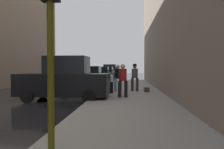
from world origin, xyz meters
TOP-DOWN VIEW (x-y plane):
  - sidewalk at (6.00, 0.00)m, footprint 4.00×40.00m
  - parked_black_suv at (2.65, 1.72)m, footprint 4.63×2.11m
  - parked_gray_coupe at (2.65, 7.50)m, footprint 4.22×2.09m
  - parked_dark_green_sedan at (2.65, 14.44)m, footprint 4.24×2.13m
  - parked_blue_sedan at (2.65, 21.28)m, footprint 4.26×2.18m
  - parked_bronze_suv at (2.65, 28.09)m, footprint 4.63×2.12m
  - parked_red_hatchback at (2.65, 34.98)m, footprint 4.20×2.07m
  - fire_hydrant at (4.45, 7.79)m, footprint 0.42×0.22m
  - traffic_light at (4.50, -5.39)m, footprint 0.32×0.32m
  - pedestrian_in_jeans at (5.25, 4.71)m, footprint 0.50×0.40m
  - pedestrian_with_beanie at (6.33, 5.00)m, footprint 0.53×0.50m
  - pedestrian_in_red_jacket at (5.62, 2.03)m, footprint 0.52×0.44m
  - rolling_suitcase at (4.81, 3.94)m, footprint 0.41×0.59m
  - duffel_bag at (7.07, 4.65)m, footprint 0.32×0.44m

SIDE VIEW (x-z plane):
  - sidewalk at x=6.00m, z-range 0.00..0.15m
  - duffel_bag at x=7.07m, z-range 0.15..0.43m
  - rolling_suitcase at x=4.81m, z-range -0.03..1.01m
  - fire_hydrant at x=4.45m, z-range 0.15..0.85m
  - parked_gray_coupe at x=2.65m, z-range -0.05..1.74m
  - parked_dark_green_sedan at x=2.65m, z-range -0.05..1.74m
  - parked_blue_sedan at x=2.65m, z-range -0.05..1.74m
  - parked_red_hatchback at x=2.65m, z-range -0.05..1.74m
  - parked_black_suv at x=2.65m, z-range -0.09..2.16m
  - parked_bronze_suv at x=2.65m, z-range -0.09..2.16m
  - pedestrian_in_jeans at x=5.25m, z-range 0.25..1.96m
  - pedestrian_in_red_jacket at x=5.62m, z-range 0.25..1.96m
  - pedestrian_with_beanie at x=6.33m, z-range 0.25..2.02m
  - traffic_light at x=4.50m, z-range 0.96..4.56m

